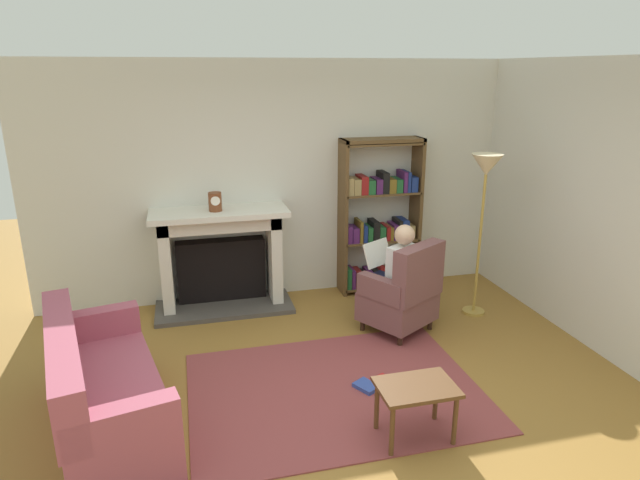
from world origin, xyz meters
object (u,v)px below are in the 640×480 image
fireplace (221,256)px  seated_reader (395,272)px  bookshelf (380,221)px  side_table (416,394)px  floor_lamp (485,180)px  armchair_reading (403,293)px  sofa_floral (101,392)px  mantel_clock (215,202)px

fireplace → seated_reader: same height
bookshelf → side_table: bookshelf is taller
fireplace → floor_lamp: (2.67, -0.88, 0.89)m
armchair_reading → floor_lamp: 1.45m
armchair_reading → seated_reader: seated_reader is taller
floor_lamp → sofa_floral: bearing=-162.4°
sofa_floral → side_table: size_ratio=3.24×
mantel_clock → seated_reader: (1.70, -0.92, -0.62)m
bookshelf → floor_lamp: bearing=-49.2°
bookshelf → floor_lamp: bookshelf is taller
fireplace → floor_lamp: 2.95m
floor_lamp → fireplace: bearing=161.7°
fireplace → armchair_reading: (1.72, -1.12, -0.17)m
mantel_clock → armchair_reading: size_ratio=0.21×
seated_reader → sofa_floral: bearing=-9.7°
armchair_reading → seated_reader: size_ratio=0.85×
fireplace → bookshelf: bookshelf is taller
armchair_reading → sofa_floral: size_ratio=0.53×
armchair_reading → floor_lamp: size_ratio=0.55×
seated_reader → floor_lamp: bearing=156.9°
side_table → floor_lamp: floor_lamp is taller
bookshelf → floor_lamp: size_ratio=1.04×
bookshelf → seated_reader: 1.10m
armchair_reading → floor_lamp: floor_lamp is taller
bookshelf → side_table: (-0.72, -2.75, -0.49)m
mantel_clock → bookshelf: bearing=4.1°
sofa_floral → seated_reader: bearing=-81.6°
fireplace → side_table: size_ratio=2.69×
sofa_floral → floor_lamp: 4.07m
bookshelf → sofa_floral: (-2.92, -2.10, -0.54)m
armchair_reading → fireplace: bearing=-63.8°
side_table → floor_lamp: 2.63m
armchair_reading → sofa_floral: bearing=-12.0°
side_table → sofa_floral: bearing=163.4°
side_table → armchair_reading: bearing=70.7°
armchair_reading → sofa_floral: armchair_reading is taller
armchair_reading → seated_reader: bearing=-90.0°
fireplace → side_table: bearing=-66.9°
sofa_floral → armchair_reading: bearing=-83.9°
mantel_clock → side_table: size_ratio=0.36×
fireplace → armchair_reading: 2.06m
mantel_clock → armchair_reading: 2.19m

